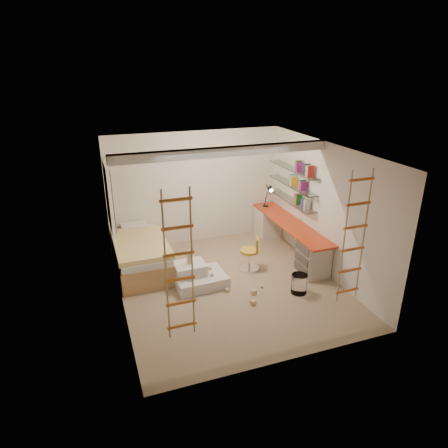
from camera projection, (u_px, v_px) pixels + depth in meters
name	position (u px, v px, depth m)	size (l,w,h in m)	color
floor	(229.00, 285.00, 7.68)	(4.50, 4.50, 0.00)	#9A8363
ceiling_beam	(224.00, 152.00, 7.00)	(4.00, 0.18, 0.16)	white
window_frame	(109.00, 196.00, 7.80)	(0.06, 1.15, 1.35)	white
window_blind	(111.00, 196.00, 7.81)	(0.02, 1.00, 1.20)	#4C2D1E
rope_ladder_left	(179.00, 267.00, 5.16)	(0.41, 0.04, 2.13)	#BE7420
rope_ladder_right	(354.00, 238.00, 6.01)	(0.41, 0.04, 2.13)	orange
waste_bin	(299.00, 284.00, 7.36)	(0.30, 0.30, 0.37)	white
desk	(289.00, 237.00, 8.82)	(0.56, 2.80, 0.75)	red
shelves	(292.00, 185.00, 8.69)	(0.25, 1.80, 0.71)	white
bed	(141.00, 254.00, 8.17)	(1.02, 2.00, 0.69)	#AD7F51
task_lamp	(269.00, 193.00, 9.37)	(0.14, 0.36, 0.57)	black
swivel_chair	(250.00, 258.00, 8.16)	(0.55, 0.55, 0.72)	gold
play_platform	(197.00, 276.00, 7.65)	(1.00, 0.79, 0.43)	silver
toy_blocks	(217.00, 275.00, 7.47)	(1.38, 1.17, 0.70)	#CCB284
books	(292.00, 179.00, 8.64)	(0.14, 0.58, 0.92)	white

